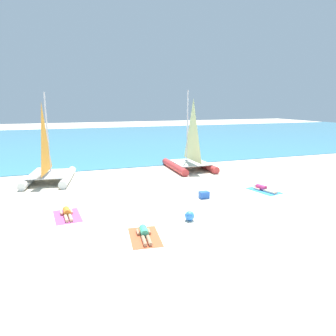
{
  "coord_description": "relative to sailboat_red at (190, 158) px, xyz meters",
  "views": [
    {
      "loc": [
        -5.84,
        -11.56,
        5.0
      ],
      "look_at": [
        0.0,
        5.12,
        1.2
      ],
      "focal_mm": 32.61,
      "sensor_mm": 36.0,
      "label": 1
    }
  ],
  "objects": [
    {
      "name": "sunbather_right",
      "position": [
        1.74,
        -6.7,
        -0.75
      ],
      "size": [
        0.72,
        1.56,
        0.3
      ],
      "rotation": [
        0.0,
        0.0,
        0.21
      ],
      "color": "#D83372",
      "rests_on": "towel_right"
    },
    {
      "name": "towel_left",
      "position": [
        -9.1,
        -7.25,
        -0.87
      ],
      "size": [
        1.25,
        1.98,
        0.01
      ],
      "primitive_type": "cube",
      "rotation": [
        0.0,
        0.0,
        0.08
      ],
      "color": "#D84C99",
      "rests_on": "ground"
    },
    {
      "name": "sailboat_white",
      "position": [
        -10.03,
        -0.44,
        -0.04
      ],
      "size": [
        3.45,
        4.73,
        5.65
      ],
      "rotation": [
        0.0,
        0.0,
        -0.17
      ],
      "color": "white",
      "rests_on": "ground"
    },
    {
      "name": "towel_middle",
      "position": [
        -6.38,
        -10.51,
        -0.87
      ],
      "size": [
        1.32,
        2.02,
        0.01
      ],
      "primitive_type": "cube",
      "rotation": [
        0.0,
        0.0,
        -0.12
      ],
      "color": "#EA5933",
      "rests_on": "ground"
    },
    {
      "name": "sailboat_red",
      "position": [
        0.0,
        0.0,
        0.0
      ],
      "size": [
        2.95,
        4.57,
        5.91
      ],
      "rotation": [
        0.0,
        0.0,
        -0.01
      ],
      "color": "#CC3838",
      "rests_on": "ground"
    },
    {
      "name": "towel_right",
      "position": [
        1.75,
        -6.77,
        -0.87
      ],
      "size": [
        1.48,
        2.09,
        0.01
      ],
      "primitive_type": "cube",
      "rotation": [
        0.0,
        0.0,
        0.21
      ],
      "color": "#338CD8",
      "rests_on": "ground"
    },
    {
      "name": "sunbather_left",
      "position": [
        -9.11,
        -7.19,
        -0.75
      ],
      "size": [
        0.58,
        1.57,
        0.3
      ],
      "rotation": [
        0.0,
        0.0,
        0.08
      ],
      "color": "orange",
      "rests_on": "towel_left"
    },
    {
      "name": "cooler_box",
      "position": [
        -2.13,
        -6.87,
        -0.7
      ],
      "size": [
        0.5,
        0.36,
        0.36
      ],
      "primitive_type": "cube",
      "color": "blue",
      "rests_on": "ground"
    },
    {
      "name": "ocean_water",
      "position": [
        -3.26,
        21.98,
        -0.86
      ],
      "size": [
        120.0,
        40.0,
        0.05
      ],
      "primitive_type": "cube",
      "color": "teal",
      "rests_on": "ground"
    },
    {
      "name": "beach_ball",
      "position": [
        -4.11,
        -9.53,
        -0.67
      ],
      "size": [
        0.42,
        0.42,
        0.42
      ],
      "primitive_type": "sphere",
      "color": "#337FE5",
      "rests_on": "ground"
    },
    {
      "name": "ground_plane",
      "position": [
        -3.26,
        0.61,
        -0.88
      ],
      "size": [
        120.0,
        120.0,
        0.0
      ],
      "primitive_type": "plane",
      "color": "beige"
    },
    {
      "name": "sunbather_middle",
      "position": [
        -6.37,
        -10.44,
        -0.75
      ],
      "size": [
        0.59,
        1.57,
        0.3
      ],
      "rotation": [
        0.0,
        0.0,
        -0.12
      ],
      "color": "#3FB28C",
      "rests_on": "towel_middle"
    }
  ]
}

